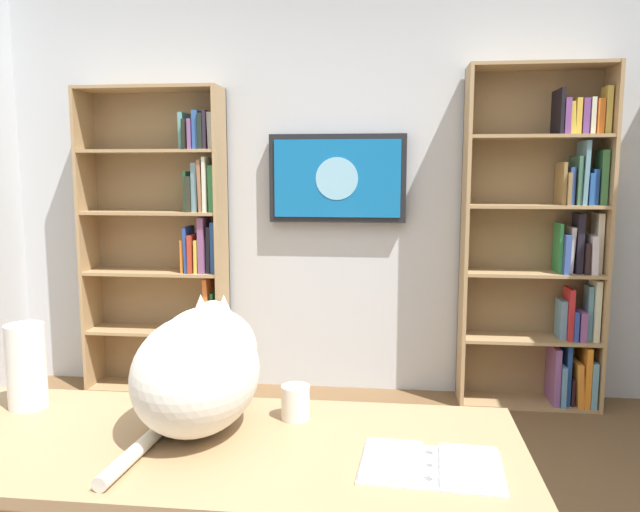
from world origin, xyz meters
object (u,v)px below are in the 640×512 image
bookshelf_right (173,246)px  desk (207,485)px  open_binder (431,465)px  bookshelf_left (551,250)px  paper_towel_roll (26,366)px  wall_mounted_tv (337,179)px  coffee_mug (296,402)px  cat (200,365)px

bookshelf_right → desk: 2.62m
bookshelf_right → open_binder: 2.91m
bookshelf_left → paper_towel_roll: bearing=47.7°
desk → paper_towel_roll: paper_towel_roll is taller
wall_mounted_tv → coffee_mug: 2.38m
open_binder → coffee_mug: 0.44m
paper_towel_roll → coffee_mug: (-0.80, -0.00, -0.08)m
wall_mounted_tv → open_binder: wall_mounted_tv is taller
coffee_mug → open_binder: bearing=144.8°
cat → coffee_mug: 0.29m
open_binder → paper_towel_roll: 1.19m
bookshelf_right → cat: size_ratio=3.43×
bookshelf_left → bookshelf_right: 2.38m
bookshelf_right → cat: bookshelf_right is taller
wall_mounted_tv → bookshelf_left: bearing=176.3°
wall_mounted_tv → open_binder: bearing=99.8°
bookshelf_left → cat: bookshelf_left is taller
paper_towel_roll → coffee_mug: 0.80m
desk → coffee_mug: coffee_mug is taller
cat → coffee_mug: cat is taller
wall_mounted_tv → paper_towel_roll: 2.47m
bookshelf_left → open_binder: size_ratio=6.00×
bookshelf_right → paper_towel_roll: bearing=99.1°
cat → open_binder: 0.66m
bookshelf_left → open_binder: (0.87, 2.47, -0.21)m
desk → coffee_mug: 0.32m
bookshelf_right → wall_mounted_tv: bearing=-175.6°
bookshelf_right → paper_towel_roll: size_ratio=7.89×
wall_mounted_tv → desk: wall_mounted_tv is taller
wall_mounted_tv → desk: 2.61m
desk → paper_towel_roll: (0.60, -0.19, 0.23)m
bookshelf_left → paper_towel_roll: size_ratio=8.26×
desk → cat: cat is taller
open_binder → paper_towel_roll: paper_towel_roll is taller
cat → bookshelf_right: bearing=-68.5°
cat → paper_towel_roll: bearing=-7.1°
coffee_mug → wall_mounted_tv: bearing=-87.9°
bookshelf_right → cat: 2.47m
wall_mounted_tv → cat: size_ratio=1.52×
bookshelf_right → coffee_mug: (-1.15, 2.22, -0.16)m
bookshelf_left → coffee_mug: bookshelf_left is taller
cat → coffee_mug: size_ratio=5.98×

